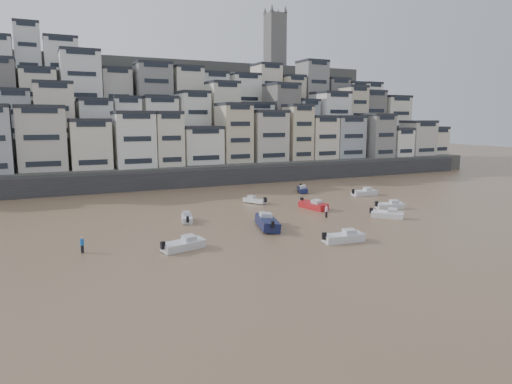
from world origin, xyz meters
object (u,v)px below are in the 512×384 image
boat_c (267,221)px  person_pink (326,211)px  boat_b (388,213)px  boat_e (313,204)px  boat_j (183,243)px  boat_i (302,189)px  person_blue (82,245)px  boat_a (344,236)px  boat_g (364,192)px  boat_d (390,205)px  boat_f (187,217)px  boat_h (255,200)px

boat_c → person_pink: size_ratio=4.19×
boat_b → person_pink: size_ratio=2.78×
boat_e → boat_j: (-24.83, -13.38, -0.07)m
boat_e → boat_i: 16.67m
boat_i → boat_j: bearing=-25.1°
person_blue → boat_e: bearing=15.9°
boat_i → person_pink: person_pink is taller
boat_a → boat_b: boat_a is taller
boat_i → person_pink: (-8.77, -21.11, 0.17)m
boat_g → person_blue: person_blue is taller
boat_g → person_blue: size_ratio=3.11×
boat_c → boat_d: boat_c is taller
boat_d → boat_i: bearing=115.2°
boat_a → boat_e: boat_e is taller
boat_a → boat_f: (-13.01, 17.88, -0.10)m
boat_c → boat_g: boat_c is taller
boat_c → boat_e: bearing=-39.7°
boat_h → boat_i: 14.81m
boat_h → person_blue: bearing=94.5°
person_pink → boat_f: bearing=162.7°
boat_d → boat_i: (-3.84, 20.08, 0.04)m
boat_c → boat_h: bearing=-4.2°
boat_a → boat_h: (1.33, 26.52, -0.11)m
boat_f → boat_c: bearing=-121.0°
boat_e → boat_i: (7.14, 15.06, -0.09)m
boat_h → boat_e: bearing=-172.2°
boat_i → person_blue: size_ratio=2.96×
boat_c → boat_d: size_ratio=1.51×
boat_f → boat_g: 36.63m
person_blue → person_pink: 33.27m
boat_g → person_pink: size_ratio=3.11×
boat_e → person_blue: person_blue is taller
boat_b → boat_g: bearing=109.6°
boat_c → boat_j: boat_c is taller
boat_b → boat_f: (-26.41, 9.94, -0.04)m
person_blue → boat_f: bearing=34.2°
boat_g → boat_a: bearing=-131.7°
boat_i → person_pink: 22.86m
boat_a → boat_d: boat_a is taller
boat_b → boat_d: boat_b is taller
boat_b → boat_h: 22.15m
boat_f → boat_g: size_ratio=0.84×
person_blue → person_pink: bearing=6.6°
boat_c → boat_g: size_ratio=1.35×
boat_f → boat_i: boat_i is taller
boat_j → person_blue: person_blue is taller
boat_f → boat_j: boat_j is taller
boat_b → boat_g: (9.53, 17.01, 0.08)m
boat_d → boat_j: (-35.80, -8.36, 0.06)m
boat_d → boat_g: size_ratio=0.89×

